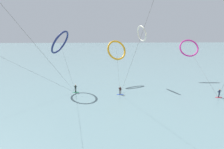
{
  "coord_description": "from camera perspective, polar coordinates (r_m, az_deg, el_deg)",
  "views": [
    {
      "loc": [
        -1.09,
        -0.08,
        12.23
      ],
      "look_at": [
        0.0,
        21.32,
        6.94
      ],
      "focal_mm": 27.55,
      "sensor_mm": 36.0,
      "label": 1
    }
  ],
  "objects": [
    {
      "name": "surfer_emerald",
      "position": [
        36.36,
        -11.98,
        -4.72
      ],
      "size": [
        1.4,
        0.68,
        1.7
      ],
      "rotation": [
        0.0,
        0.0,
        4.33
      ],
      "color": "#199351",
      "rests_on": "ground"
    },
    {
      "name": "kite_ivory",
      "position": [
        40.3,
        9.81,
        13.23
      ],
      "size": [
        6.53,
        8.98,
        13.73
      ],
      "rotation": [
        0.0,
        0.0,
        1.89
      ],
      "color": "silver",
      "rests_on": "ground"
    },
    {
      "name": "kite_magenta",
      "position": [
        49.0,
        24.17,
        8.04
      ],
      "size": [
        5.12,
        15.41,
        10.46
      ],
      "rotation": [
        0.0,
        0.0,
        6.18
      ],
      "color": "#CC288E",
      "rests_on": "ground"
    },
    {
      "name": "kite_amber",
      "position": [
        41.13,
        1.55,
        8.07
      ],
      "size": [
        5.43,
        10.64,
        10.41
      ],
      "rotation": [
        0.0,
        0.0,
        0.44
      ],
      "color": "orange",
      "rests_on": "ground"
    },
    {
      "name": "surfer_cobalt",
      "position": [
        34.4,
        2.72,
        -5.5
      ],
      "size": [
        1.4,
        0.71,
        1.7
      ],
      "rotation": [
        0.0,
        0.0,
        3.71
      ],
      "color": "#2647B7",
      "rests_on": "ground"
    },
    {
      "name": "surfer_crimson",
      "position": [
        38.74,
        32.0,
        -5.44
      ],
      "size": [
        1.4,
        0.72,
        1.7
      ],
      "rotation": [
        0.0,
        0.0,
        0.66
      ],
      "color": "red",
      "rests_on": "ground"
    },
    {
      "name": "sea_water",
      "position": [
        107.09,
        -2.34,
        7.33
      ],
      "size": [
        400.0,
        200.0,
        0.08
      ],
      "primitive_type": "cube",
      "color": "slate",
      "rests_on": "ground"
    },
    {
      "name": "kite_navy",
      "position": [
        37.1,
        -16.86,
        10.19
      ],
      "size": [
        5.13,
        5.98,
        12.62
      ],
      "rotation": [
        0.0,
        0.0,
        4.49
      ],
      "color": "navy",
      "rests_on": "ground"
    }
  ]
}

